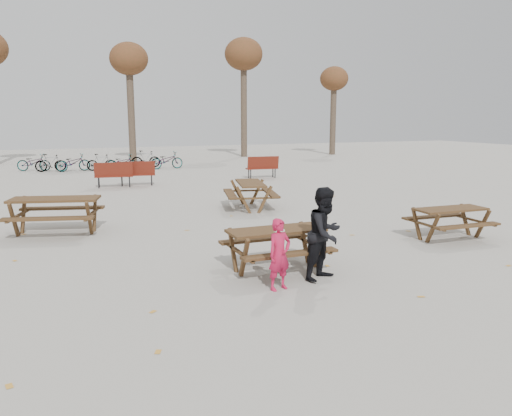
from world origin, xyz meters
name	(u,v)px	position (x,y,z in m)	size (l,w,h in m)	color
ground	(276,269)	(0.00, 0.00, 0.00)	(80.00, 80.00, 0.00)	gray
main_picnic_table	(276,239)	(0.00, 0.00, 0.59)	(1.80, 1.45, 0.78)	#372014
food_tray	(279,230)	(-0.04, -0.20, 0.79)	(0.18, 0.11, 0.04)	white
bread_roll	(279,228)	(-0.04, -0.20, 0.83)	(0.14, 0.06, 0.05)	tan
soda_bottle	(280,226)	(0.02, -0.11, 0.85)	(0.07, 0.07, 0.17)	silver
child	(279,254)	(-0.41, -1.03, 0.60)	(0.44, 0.29, 1.19)	#B6163D
adult	(325,234)	(0.57, -0.82, 0.82)	(0.79, 0.62, 1.63)	black
picnic_table_east	(450,223)	(4.74, 0.66, 0.37)	(1.70, 1.37, 0.73)	#372014
picnic_table_north	(56,216)	(-3.78, 4.65, 0.44)	(2.06, 1.66, 0.89)	#372014
picnic_table_far	(251,195)	(1.87, 6.08, 0.41)	(1.91, 1.54, 0.82)	#372014
park_bench_row	(124,174)	(-1.08, 12.79, 0.52)	(14.30, 1.28, 1.03)	maroon
bicycle_row	(101,162)	(-1.39, 19.68, 0.46)	(8.58, 2.65, 0.96)	black
tree_row	(126,63)	(0.90, 25.15, 6.19)	(32.17, 3.52, 8.26)	#382B21
fallen_leaves	(252,237)	(0.50, 2.50, 0.00)	(11.00, 11.00, 0.01)	#C5882F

